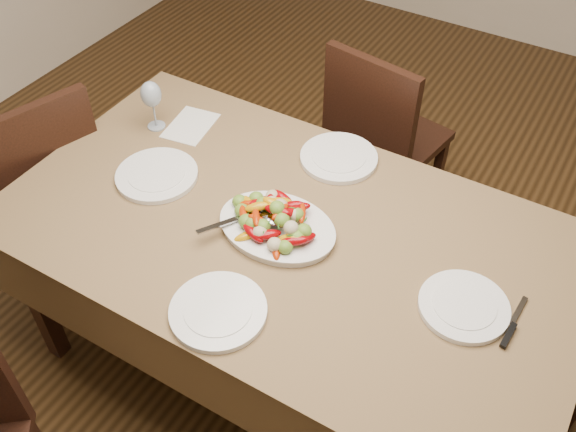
% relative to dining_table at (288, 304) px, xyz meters
% --- Properties ---
extents(floor, '(6.00, 6.00, 0.00)m').
position_rel_dining_table_xyz_m(floor, '(0.11, -0.06, -0.38)').
color(floor, '#3C2712').
rests_on(floor, ground).
extents(dining_table, '(1.85, 1.05, 0.76)m').
position_rel_dining_table_xyz_m(dining_table, '(0.00, 0.00, 0.00)').
color(dining_table, brown).
rests_on(dining_table, ground).
extents(chair_far, '(0.48, 0.48, 0.95)m').
position_rel_dining_table_xyz_m(chair_far, '(-0.05, 0.94, 0.10)').
color(chair_far, black).
rests_on(chair_far, ground).
extents(chair_left, '(0.53, 0.53, 0.95)m').
position_rel_dining_table_xyz_m(chair_left, '(-1.13, -0.06, 0.10)').
color(chair_left, black).
rests_on(chair_left, ground).
extents(serving_platter, '(0.37, 0.28, 0.02)m').
position_rel_dining_table_xyz_m(serving_platter, '(-0.03, -0.02, 0.39)').
color(serving_platter, white).
rests_on(serving_platter, dining_table).
extents(roasted_vegetables, '(0.31, 0.21, 0.09)m').
position_rel_dining_table_xyz_m(roasted_vegetables, '(-0.03, -0.02, 0.45)').
color(roasted_vegetables, '#7C0205').
rests_on(roasted_vegetables, serving_platter).
extents(serving_spoon, '(0.28, 0.18, 0.03)m').
position_rel_dining_table_xyz_m(serving_spoon, '(-0.09, -0.06, 0.43)').
color(serving_spoon, '#9EA0A8').
rests_on(serving_spoon, serving_platter).
extents(plate_left, '(0.28, 0.28, 0.02)m').
position_rel_dining_table_xyz_m(plate_left, '(-0.51, -0.02, 0.39)').
color(plate_left, white).
rests_on(plate_left, dining_table).
extents(plate_right, '(0.25, 0.25, 0.02)m').
position_rel_dining_table_xyz_m(plate_right, '(0.58, -0.01, 0.39)').
color(plate_right, white).
rests_on(plate_right, dining_table).
extents(plate_far, '(0.27, 0.27, 0.02)m').
position_rel_dining_table_xyz_m(plate_far, '(-0.02, 0.39, 0.39)').
color(plate_far, white).
rests_on(plate_far, dining_table).
extents(plate_near, '(0.27, 0.27, 0.02)m').
position_rel_dining_table_xyz_m(plate_near, '(-0.00, -0.38, 0.39)').
color(plate_near, white).
rests_on(plate_near, dining_table).
extents(wine_glass, '(0.08, 0.08, 0.20)m').
position_rel_dining_table_xyz_m(wine_glass, '(-0.70, 0.21, 0.48)').
color(wine_glass, '#8C99A5').
rests_on(wine_glass, dining_table).
extents(menu_card, '(0.18, 0.23, 0.00)m').
position_rel_dining_table_xyz_m(menu_card, '(-0.59, 0.27, 0.38)').
color(menu_card, silver).
rests_on(menu_card, dining_table).
extents(table_knife, '(0.03, 0.20, 0.01)m').
position_rel_dining_table_xyz_m(table_knife, '(0.72, 0.01, 0.38)').
color(table_knife, '#9EA0A8').
rests_on(table_knife, dining_table).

